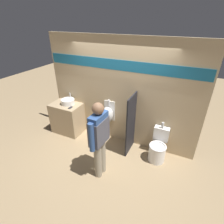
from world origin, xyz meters
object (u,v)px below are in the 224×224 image
cell_phone (70,108)px  urinal_near_counter (108,115)px  toilet (158,148)px  sink_basin (68,102)px  person_in_vest (99,136)px

cell_phone → urinal_near_counter: (0.98, 0.28, -0.12)m
cell_phone → toilet: bearing=2.2°
sink_basin → cell_phone: size_ratio=2.65×
sink_basin → toilet: (2.59, -0.08, -0.65)m
sink_basin → cell_phone: (0.20, -0.17, -0.06)m
sink_basin → urinal_near_counter: urinal_near_counter is taller
cell_phone → person_in_vest: (1.38, -0.89, 0.10)m
sink_basin → toilet: sink_basin is taller
toilet → person_in_vest: (-1.01, -0.98, 0.68)m
urinal_near_counter → toilet: size_ratio=1.29×
urinal_near_counter → toilet: (1.41, -0.19, -0.47)m
urinal_near_counter → person_in_vest: bearing=-70.9°
urinal_near_counter → toilet: urinal_near_counter is taller
sink_basin → person_in_vest: 1.91m
urinal_near_counter → sink_basin: bearing=-175.0°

